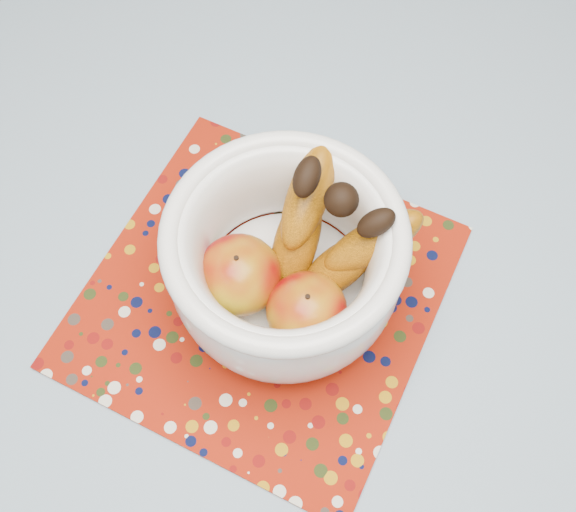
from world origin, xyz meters
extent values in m
plane|color=#2D2826|center=(0.00, 0.00, 0.00)|extent=(4.00, 4.00, 0.00)
cube|color=brown|center=(0.00, 0.00, 0.73)|extent=(1.20, 1.20, 0.04)
cylinder|color=brown|center=(-0.53, 0.53, 0.35)|extent=(0.06, 0.06, 0.71)
cube|color=#648AA6|center=(0.00, 0.00, 0.76)|extent=(1.32, 1.32, 0.01)
cube|color=maroon|center=(-0.10, -0.03, 0.76)|extent=(0.41, 0.41, 0.00)
cylinder|color=white|center=(-0.08, -0.01, 0.77)|extent=(0.12, 0.12, 0.01)
cylinder|color=white|center=(-0.08, -0.01, 0.78)|extent=(0.17, 0.17, 0.01)
torus|color=white|center=(-0.08, -0.01, 0.90)|extent=(0.24, 0.24, 0.02)
ellipsoid|color=#7C0506|center=(-0.11, -0.04, 0.83)|extent=(0.09, 0.09, 0.08)
ellipsoid|color=#7C0506|center=(-0.03, -0.04, 0.83)|extent=(0.08, 0.08, 0.07)
sphere|color=black|center=(-0.05, 0.04, 0.91)|extent=(0.03, 0.03, 0.03)
camera|label=1|loc=(0.09, -0.25, 1.45)|focal=42.00mm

